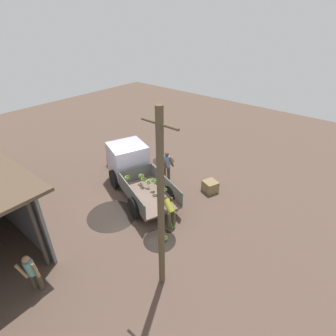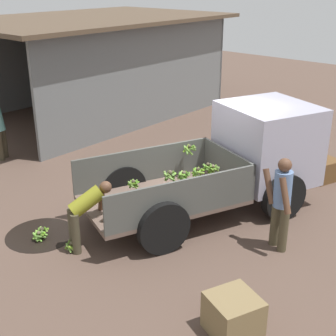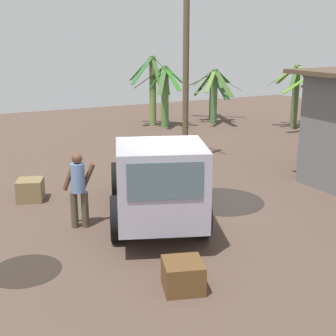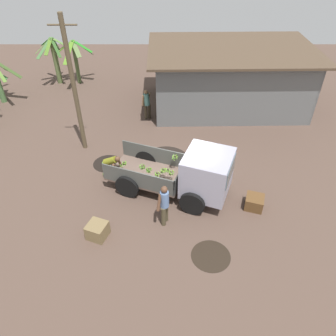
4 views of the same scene
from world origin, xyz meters
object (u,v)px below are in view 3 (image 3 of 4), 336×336
(banana_bunch_on_ground_2, at_px, (142,177))
(wooden_crate_0, at_px, (30,190))
(person_bystander_near_shed, at_px, (310,145))
(person_worker_loading, at_px, (142,160))
(banana_bunch_on_ground_0, at_px, (162,173))
(person_foreground_visitor, at_px, (78,187))
(utility_pole, at_px, (186,70))
(cargo_truck, at_px, (159,185))
(banana_bunch_on_ground_1, at_px, (165,173))
(wooden_crate_1, at_px, (183,275))

(banana_bunch_on_ground_2, height_order, wooden_crate_0, wooden_crate_0)
(person_bystander_near_shed, bearing_deg, wooden_crate_0, 135.53)
(person_worker_loading, distance_m, banana_bunch_on_ground_0, 1.17)
(person_foreground_visitor, bearing_deg, utility_pole, -29.71)
(utility_pole, distance_m, banana_bunch_on_ground_0, 3.50)
(cargo_truck, distance_m, banana_bunch_on_ground_2, 4.02)
(banana_bunch_on_ground_0, bearing_deg, person_worker_loading, -61.04)
(person_worker_loading, bearing_deg, utility_pole, 148.15)
(banana_bunch_on_ground_2, bearing_deg, person_worker_loading, -19.23)
(person_bystander_near_shed, relative_size, banana_bunch_on_ground_0, 6.26)
(person_bystander_near_shed, bearing_deg, utility_pole, 99.49)
(person_worker_loading, bearing_deg, banana_bunch_on_ground_2, -176.07)
(wooden_crate_0, bearing_deg, banana_bunch_on_ground_0, 95.79)
(banana_bunch_on_ground_1, xyz_separation_m, banana_bunch_on_ground_2, (0.07, -0.82, -0.00))
(utility_pole, height_order, person_bystander_near_shed, utility_pole)
(utility_pole, xyz_separation_m, banana_bunch_on_ground_2, (1.32, -2.20, -2.97))
(person_foreground_visitor, relative_size, banana_bunch_on_ground_2, 6.73)
(banana_bunch_on_ground_1, bearing_deg, banana_bunch_on_ground_2, -85.36)
(banana_bunch_on_ground_2, bearing_deg, banana_bunch_on_ground_0, 103.28)
(cargo_truck, height_order, utility_pole, utility_pole)
(person_bystander_near_shed, bearing_deg, banana_bunch_on_ground_2, 127.51)
(utility_pole, distance_m, person_foreground_visitor, 6.54)
(utility_pole, distance_m, wooden_crate_1, 8.80)
(utility_pole, xyz_separation_m, person_bystander_near_shed, (2.86, 2.86, -2.19))
(utility_pole, bearing_deg, banana_bunch_on_ground_1, -47.83)
(person_foreground_visitor, bearing_deg, cargo_truck, -107.43)
(person_foreground_visitor, relative_size, wooden_crate_0, 2.66)
(person_worker_loading, bearing_deg, person_bystander_near_shed, 99.58)
(cargo_truck, distance_m, person_bystander_near_shed, 6.63)
(utility_pole, height_order, banana_bunch_on_ground_1, utility_pole)
(cargo_truck, distance_m, person_worker_loading, 3.60)
(person_bystander_near_shed, height_order, wooden_crate_0, person_bystander_near_shed)
(utility_pole, xyz_separation_m, banana_bunch_on_ground_0, (1.14, -1.45, -2.98))
(utility_pole, distance_m, wooden_crate_0, 6.34)
(wooden_crate_1, bearing_deg, wooden_crate_0, -166.06)
(person_foreground_visitor, xyz_separation_m, banana_bunch_on_ground_2, (-2.55, 2.63, -0.84))
(wooden_crate_1, bearing_deg, banana_bunch_on_ground_0, 157.04)
(banana_bunch_on_ground_0, bearing_deg, cargo_truck, -26.79)
(cargo_truck, distance_m, banana_bunch_on_ground_0, 4.46)
(person_worker_loading, height_order, wooden_crate_1, person_worker_loading)
(banana_bunch_on_ground_2, bearing_deg, cargo_truck, -18.04)
(banana_bunch_on_ground_0, xyz_separation_m, banana_bunch_on_ground_2, (0.18, -0.75, 0.01))
(cargo_truck, relative_size, banana_bunch_on_ground_0, 19.85)
(wooden_crate_0, bearing_deg, person_worker_loading, 88.82)
(utility_pole, distance_m, banana_bunch_on_ground_1, 3.51)
(person_foreground_visitor, relative_size, wooden_crate_1, 2.58)
(cargo_truck, xyz_separation_m, utility_pole, (-5.02, 3.41, 1.96))
(person_foreground_visitor, xyz_separation_m, banana_bunch_on_ground_1, (-2.61, 3.45, -0.84))
(banana_bunch_on_ground_1, relative_size, banana_bunch_on_ground_2, 1.02)
(banana_bunch_on_ground_2, bearing_deg, wooden_crate_0, -85.97)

